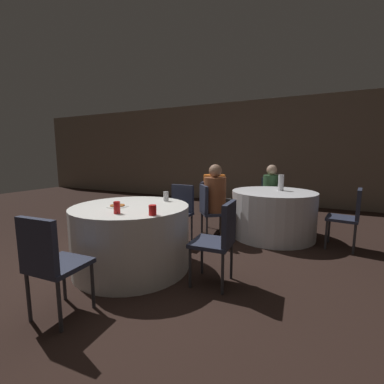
# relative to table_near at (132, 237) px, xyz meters

# --- Properties ---
(ground_plane) EXTENTS (16.00, 16.00, 0.00)m
(ground_plane) POSITION_rel_table_near_xyz_m (0.18, -0.10, -0.38)
(ground_plane) COLOR black
(wall_back) EXTENTS (16.00, 0.06, 2.80)m
(wall_back) POSITION_rel_table_near_xyz_m (0.18, 4.89, 1.02)
(wall_back) COLOR #7A6B5B
(wall_back) RESTS_ON ground_plane
(table_near) EXTENTS (1.35, 1.35, 0.75)m
(table_near) POSITION_rel_table_near_xyz_m (0.00, 0.00, 0.00)
(table_near) COLOR white
(table_near) RESTS_ON ground_plane
(table_far) EXTENTS (1.34, 1.34, 0.75)m
(table_far) POSITION_rel_table_near_xyz_m (1.32, 1.96, 0.00)
(table_far) COLOR silver
(table_far) RESTS_ON ground_plane
(chair_near_north) EXTENTS (0.42, 0.42, 0.87)m
(chair_near_north) POSITION_rel_table_near_xyz_m (0.05, 1.09, 0.15)
(chair_near_north) COLOR #2D3347
(chair_near_north) RESTS_ON ground_plane
(chair_near_east) EXTENTS (0.43, 0.42, 0.87)m
(chair_near_east) POSITION_rel_table_near_xyz_m (1.09, 0.06, 0.15)
(chair_near_east) COLOR #2D3347
(chair_near_east) RESTS_ON ground_plane
(chair_near_south) EXTENTS (0.43, 0.43, 0.87)m
(chair_near_south) POSITION_rel_table_near_xyz_m (0.07, -1.08, 0.15)
(chair_near_south) COLOR #2D3347
(chair_near_south) RESTS_ON ground_plane
(chair_far_southwest) EXTENTS (0.56, 0.56, 0.87)m
(chair_far_southwest) POSITION_rel_table_near_xyz_m (0.45, 1.32, 0.15)
(chair_far_southwest) COLOR #2D3347
(chair_far_southwest) RESTS_ON ground_plane
(chair_far_east) EXTENTS (0.46, 0.45, 0.87)m
(chair_far_east) POSITION_rel_table_near_xyz_m (2.38, 1.81, 0.15)
(chair_far_east) COLOR #2D3347
(chair_far_east) RESTS_ON ground_plane
(chair_far_west) EXTENTS (0.45, 0.45, 0.87)m
(chair_far_west) POSITION_rel_table_near_xyz_m (0.25, 1.82, 0.15)
(chair_far_west) COLOR #2D3347
(chair_far_west) RESTS_ON ground_plane
(chair_far_north) EXTENTS (0.47, 0.47, 0.87)m
(chair_far_north) POSITION_rel_table_near_xyz_m (1.11, 3.02, 0.15)
(chair_far_north) COLOR #2D3347
(chair_far_north) RESTS_ON ground_plane
(person_green_jacket) EXTENTS (0.36, 0.49, 1.14)m
(person_green_jacket) POSITION_rel_table_near_xyz_m (1.14, 2.86, 0.20)
(person_green_jacket) COLOR #4C4238
(person_green_jacket) RESTS_ON ground_plane
(person_orange_shirt) EXTENTS (0.53, 0.40, 1.17)m
(person_orange_shirt) POSITION_rel_table_near_xyz_m (0.40, 1.84, 0.23)
(person_orange_shirt) COLOR #282828
(person_orange_shirt) RESTS_ON ground_plane
(person_floral_shirt) EXTENTS (0.48, 0.46, 1.19)m
(person_floral_shirt) POSITION_rel_table_near_xyz_m (0.58, 1.41, 0.23)
(person_floral_shirt) COLOR #4C4238
(person_floral_shirt) RESTS_ON ground_plane
(pizza_plate_near) EXTENTS (0.25, 0.25, 0.02)m
(pizza_plate_near) POSITION_rel_table_near_xyz_m (-0.11, -0.10, 0.38)
(pizza_plate_near) COLOR white
(pizza_plate_near) RESTS_ON table_near
(soda_can_red) EXTENTS (0.07, 0.07, 0.12)m
(soda_can_red) POSITION_rel_table_near_xyz_m (0.14, -0.38, 0.44)
(soda_can_red) COLOR red
(soda_can_red) RESTS_ON table_near
(soda_can_silver) EXTENTS (0.07, 0.07, 0.12)m
(soda_can_silver) POSITION_rel_table_near_xyz_m (0.21, 0.44, 0.44)
(soda_can_silver) COLOR silver
(soda_can_silver) RESTS_ON table_near
(cup_near) EXTENTS (0.08, 0.08, 0.10)m
(cup_near) POSITION_rel_table_near_xyz_m (0.50, -0.28, 0.43)
(cup_near) COLOR red
(cup_near) RESTS_ON table_near
(bottle_far) EXTENTS (0.09, 0.09, 0.26)m
(bottle_far) POSITION_rel_table_near_xyz_m (1.41, 2.10, 0.51)
(bottle_far) COLOR white
(bottle_far) RESTS_ON table_far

